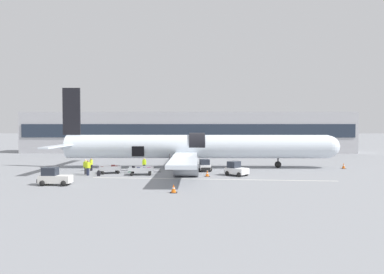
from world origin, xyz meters
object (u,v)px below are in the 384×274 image
(baggage_cart_queued, at_px, (142,171))
(suitcase_on_tarmac_spare, at_px, (130,170))
(suitcase_on_tarmac_upright, at_px, (99,174))
(baggage_tug_mid, at_px, (236,170))
(airplane, at_px, (193,147))
(ground_crew_supervisor, at_px, (86,166))
(baggage_tug_lead, at_px, (204,166))
(ground_crew_loader_a, at_px, (144,164))
(ground_crew_loader_b, at_px, (91,164))
(baggage_tug_rear, at_px, (54,178))
(baggage_cart_loading, at_px, (111,170))
(ground_crew_driver, at_px, (88,167))

(baggage_cart_queued, distance_m, suitcase_on_tarmac_spare, 2.89)
(suitcase_on_tarmac_upright, bearing_deg, baggage_tug_mid, 2.41)
(baggage_cart_queued, bearing_deg, suitcase_on_tarmac_upright, -166.51)
(airplane, bearing_deg, ground_crew_supervisor, -151.78)
(baggage_tug_lead, xyz_separation_m, baggage_tug_mid, (3.74, -3.92, 0.05))
(airplane, bearing_deg, suitcase_on_tarmac_spare, -147.91)
(suitcase_on_tarmac_spare, bearing_deg, ground_crew_loader_a, 41.87)
(airplane, height_order, ground_crew_loader_a, airplane)
(baggage_tug_mid, bearing_deg, ground_crew_loader_b, 167.36)
(baggage_tug_rear, height_order, ground_crew_supervisor, ground_crew_supervisor)
(airplane, relative_size, suitcase_on_tarmac_upright, 60.12)
(ground_crew_loader_b, bearing_deg, baggage_cart_loading, -37.01)
(baggage_cart_queued, distance_m, suitcase_on_tarmac_upright, 5.06)
(ground_crew_supervisor, bearing_deg, suitcase_on_tarmac_upright, -35.38)
(airplane, relative_size, ground_crew_supervisor, 21.94)
(suitcase_on_tarmac_upright, bearing_deg, ground_crew_loader_a, 45.96)
(airplane, relative_size, baggage_cart_loading, 11.24)
(baggage_tug_mid, bearing_deg, airplane, 124.18)
(baggage_cart_loading, bearing_deg, airplane, 30.10)
(baggage_tug_lead, xyz_separation_m, ground_crew_supervisor, (-14.54, -3.20, 0.31))
(baggage_cart_loading, distance_m, ground_crew_supervisor, 3.03)
(baggage_cart_queued, xyz_separation_m, suitcase_on_tarmac_spare, (-1.85, 2.21, -0.22))
(baggage_tug_lead, xyz_separation_m, ground_crew_loader_b, (-14.94, 0.27, 0.22))
(baggage_tug_lead, bearing_deg, baggage_tug_mid, -46.34)
(baggage_tug_lead, xyz_separation_m, ground_crew_loader_a, (-7.89, 0.22, 0.26))
(airplane, relative_size, baggage_tug_rear, 12.31)
(suitcase_on_tarmac_spare, bearing_deg, ground_crew_driver, -147.54)
(baggage_cart_loading, relative_size, suitcase_on_tarmac_upright, 5.35)
(baggage_cart_queued, bearing_deg, baggage_cart_loading, 162.58)
(suitcase_on_tarmac_spare, bearing_deg, baggage_cart_loading, -157.66)
(baggage_tug_lead, distance_m, ground_crew_loader_b, 14.94)
(airplane, xyz_separation_m, baggage_cart_queued, (-6.14, -7.22, -2.39))
(baggage_tug_mid, relative_size, suitcase_on_tarmac_spare, 4.25)
(airplane, height_order, ground_crew_driver, airplane)
(baggage_tug_lead, height_order, suitcase_on_tarmac_upright, baggage_tug_lead)
(baggage_cart_loading, distance_m, ground_crew_driver, 3.02)
(baggage_tug_rear, bearing_deg, suitcase_on_tarmac_upright, 67.16)
(baggage_tug_rear, xyz_separation_m, baggage_cart_queued, (7.56, 7.46, -0.23))
(baggage_tug_mid, height_order, ground_crew_driver, ground_crew_driver)
(baggage_cart_loading, distance_m, ground_crew_loader_a, 4.54)
(ground_crew_supervisor, relative_size, suitcase_on_tarmac_upright, 2.74)
(ground_crew_loader_b, height_order, suitcase_on_tarmac_spare, ground_crew_loader_b)
(baggage_tug_lead, relative_size, baggage_cart_queued, 0.64)
(baggage_cart_loading, height_order, ground_crew_supervisor, ground_crew_supervisor)
(ground_crew_supervisor, height_order, suitcase_on_tarmac_spare, ground_crew_supervisor)
(baggage_tug_mid, bearing_deg, baggage_tug_rear, -159.79)
(baggage_tug_rear, relative_size, suitcase_on_tarmac_spare, 4.72)
(airplane, xyz_separation_m, ground_crew_loader_a, (-6.39, -3.58, -1.98))
(ground_crew_loader_b, height_order, ground_crew_supervisor, ground_crew_supervisor)
(ground_crew_supervisor, bearing_deg, baggage_cart_queued, -1.88)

